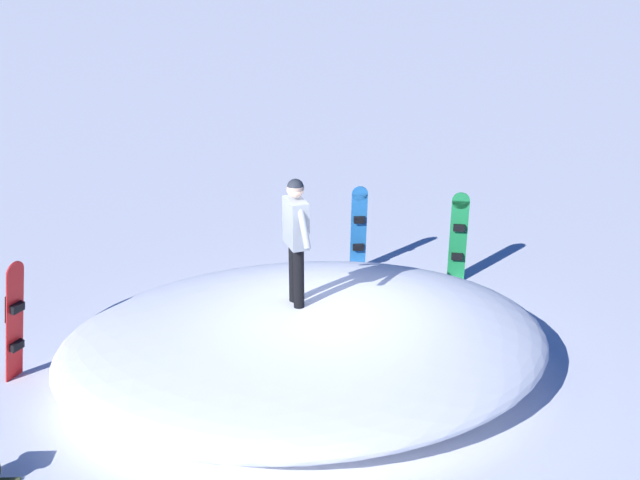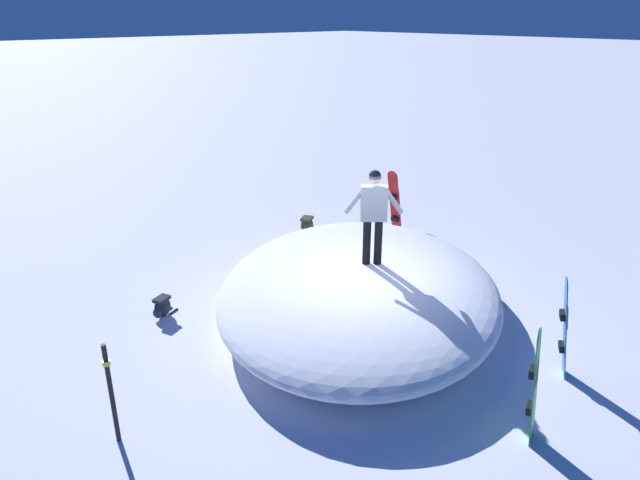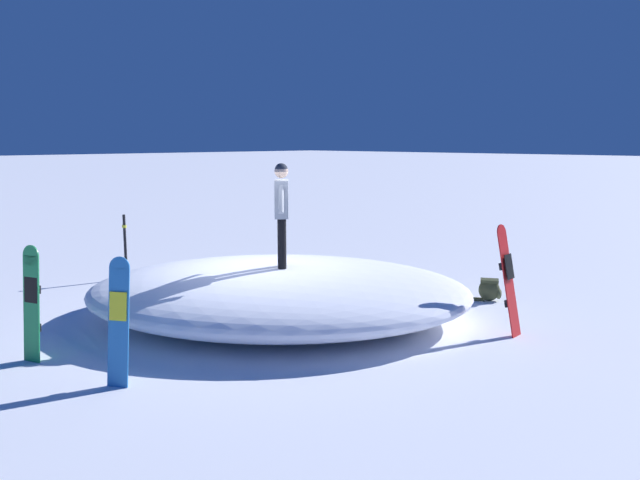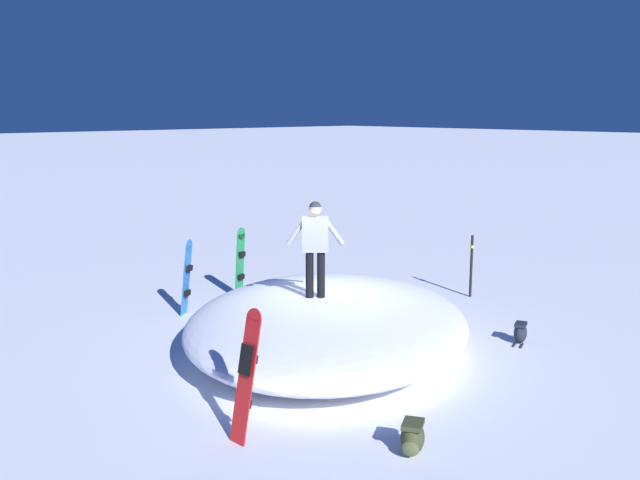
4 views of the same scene
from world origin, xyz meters
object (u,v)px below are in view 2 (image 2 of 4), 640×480
Objects in this scene: snowboard_primary_upright at (535,384)px; trail_marker_pole at (111,391)px; backpack_near at (162,307)px; snowboard_secondary_upright at (564,326)px; snowboarder_standing at (374,209)px; snowboard_tertiary_upright at (395,204)px; backpack_far at (307,225)px.

trail_marker_pole is at bearing 137.72° from snowboard_primary_upright.
snowboard_secondary_upright is at bearing -57.73° from backpack_near.
snowboarder_standing is 1.20× the size of trail_marker_pole.
snowboard_tertiary_upright is 5.96m from backpack_near.
snowboard_secondary_upright is 0.93× the size of snowboard_tertiary_upright.
snowboard_primary_upright is (-1.03, -3.66, -1.12)m from snowboarder_standing.
snowboard_primary_upright is at bearing -42.28° from trail_marker_pole.
backpack_near is (-3.54, 5.60, -0.63)m from snowboard_secondary_upright.
backpack_near is at bearing 141.30° from snowboarder_standing.
snowboarder_standing reaches higher than snowboard_secondary_upright.
snowboarder_standing is 3.74m from snowboard_tertiary_upright.
snowboard_secondary_upright is 6.31m from trail_marker_pole.
backpack_far is (2.76, 7.36, -0.61)m from snowboard_primary_upright.
snowboard_primary_upright is at bearing -72.48° from backpack_near.
snowboard_primary_upright is at bearing -110.55° from backpack_far.
snowboard_primary_upright reaches higher than backpack_far.
snowboard_primary_upright is 5.21m from trail_marker_pole.
trail_marker_pole is (-1.96, -2.49, 0.56)m from backpack_near.
backpack_far is 0.43× the size of trail_marker_pole.
snowboard_secondary_upright is (0.61, -3.26, -1.13)m from snowboarder_standing.
snowboard_secondary_upright is at bearing 13.79° from snowboard_primary_upright.
snowboard_tertiary_upright is at bearing 65.70° from snowboard_secondary_upright.
snowboard_primary_upright is at bearing -125.35° from snowboard_tertiary_upright.
snowboard_secondary_upright reaches higher than backpack_far.
snowboarder_standing is at bearing 100.63° from snowboard_secondary_upright.
snowboard_primary_upright is at bearing -166.21° from snowboard_secondary_upright.
snowboard_secondary_upright is at bearing -79.37° from snowboarder_standing.
snowboarder_standing reaches higher than snowboard_tertiary_upright.
backpack_near is 0.38× the size of trail_marker_pole.
snowboarder_standing is at bearing -38.70° from backpack_near.
snowboarder_standing is 1.07× the size of snowboard_secondary_upright.
snowboard_tertiary_upright is (2.98, 2.00, -1.06)m from snowboarder_standing.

